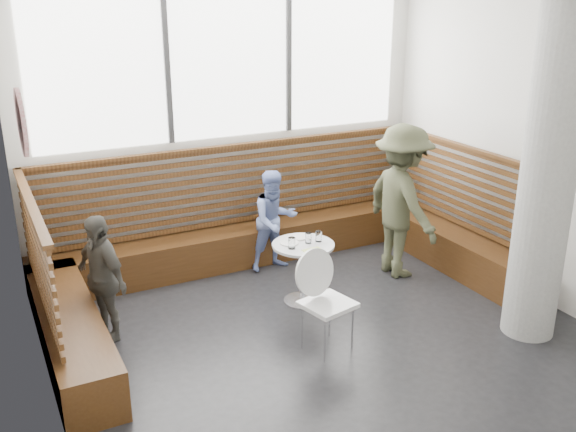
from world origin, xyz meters
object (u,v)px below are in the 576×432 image
adult_man (402,201)px  child_back (275,221)px  concrete_column (548,176)px  child_left (101,278)px  cafe_table (303,261)px  cafe_chair (324,292)px

adult_man → child_back: adult_man is taller
concrete_column → child_left: bearing=155.0°
concrete_column → cafe_table: (-1.69, 1.56, -1.11)m
cafe_chair → child_left: (-1.81, 1.07, 0.07)m
cafe_chair → child_left: bearing=136.6°
cafe_chair → child_left: child_left is taller
child_back → cafe_chair: bearing=-104.7°
child_back → cafe_table: bearing=-100.4°
adult_man → child_back: (-1.25, 0.79, -0.29)m
cafe_table → child_left: (-2.06, 0.19, 0.15)m
child_left → cafe_table: bearing=64.1°
cafe_table → cafe_chair: 0.92m
cafe_table → child_back: child_back is taller
concrete_column → cafe_table: 2.55m
cafe_chair → cafe_table: bearing=61.2°
cafe_chair → adult_man: size_ratio=0.53×
cafe_chair → child_back: size_ratio=0.78×
child_back → child_left: size_ratio=0.97×
cafe_chair → child_back: 1.87m
concrete_column → adult_man: bearing=100.6°
cafe_table → child_back: 0.97m
cafe_chair → adult_man: (1.62, 1.04, 0.34)m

